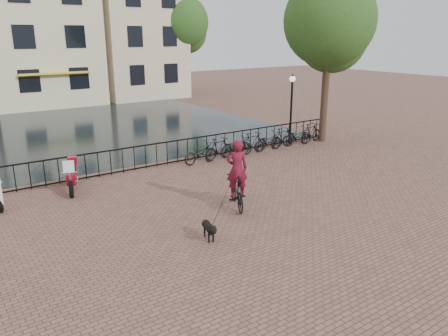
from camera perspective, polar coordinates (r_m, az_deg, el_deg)
ground at (r=12.44m, az=7.96°, el=-8.66°), size 100.00×100.00×0.00m
canal_water at (r=27.14m, az=-17.47°, el=4.88°), size 20.00×20.00×0.00m
railing at (r=18.55m, az=-8.80°, el=1.68°), size 20.00×0.05×1.02m
canal_house_mid at (r=39.04m, az=-23.48°, el=16.52°), size 8.00×9.50×11.80m
canal_house_right at (r=41.48m, az=-12.22°, el=18.48°), size 7.00×9.00×13.30m
tree_near_right at (r=22.92m, az=13.64°, el=18.14°), size 4.48×4.48×8.24m
tree_far_right at (r=40.32m, az=-5.61°, el=18.39°), size 4.76×4.76×8.76m
lamp_post at (r=21.90m, az=8.82°, el=9.03°), size 0.30×0.30×3.45m
cyclist at (r=13.85m, az=1.70°, el=-1.33°), size 1.29×1.96×2.61m
dog at (r=11.97m, az=-2.00°, el=-8.07°), size 0.47×0.87×0.56m
motorcycle at (r=16.38m, az=-19.29°, el=-0.53°), size 1.07×1.95×1.36m
parked_bike_0 at (r=18.89m, az=-3.08°, el=1.96°), size 1.77×0.79×0.90m
parked_bike_1 at (r=19.37m, az=-0.69°, el=2.52°), size 1.72×0.74×1.00m
parked_bike_2 at (r=19.91m, az=1.58°, el=2.77°), size 1.75×0.69×0.90m
parked_bike_3 at (r=20.46m, az=3.74°, el=3.27°), size 1.67×0.49×1.00m
parked_bike_4 at (r=21.05m, az=5.77°, el=3.49°), size 1.73×0.64×0.90m
parked_bike_5 at (r=21.66m, az=7.70°, el=3.93°), size 1.70×0.60×1.00m
parked_bike_6 at (r=22.30m, az=9.52°, el=4.10°), size 1.78×0.81×0.90m
parked_bike_7 at (r=22.95m, az=11.24°, el=4.50°), size 1.72×0.74×1.00m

